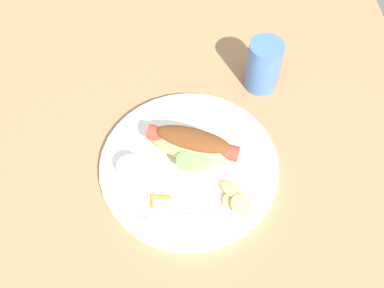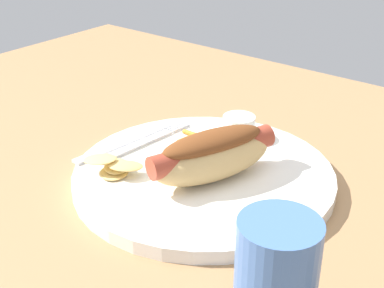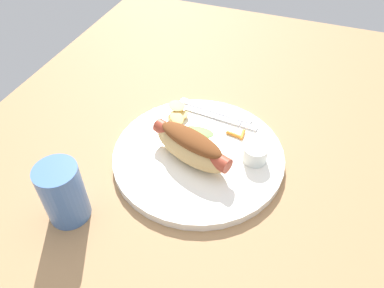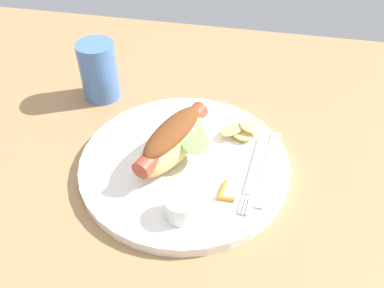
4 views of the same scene
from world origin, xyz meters
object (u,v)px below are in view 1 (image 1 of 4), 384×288
Objects in this scene: fork at (188,218)px; knife at (195,229)px; sauce_ramekin at (130,170)px; carrot_garnish at (158,199)px; hot_dog at (192,144)px; plate at (189,165)px; drinking_cup at (263,65)px; chips_pile at (236,199)px.

knife is (-1.91, -1.09, -0.02)cm from fork.
sauce_ramekin is 1.23× the size of carrot_garnish.
hot_dog is at bearing -71.66° from sauce_ramekin.
plate is 12.18cm from knife.
carrot_garnish reaches higher than knife.
sauce_ramekin is 0.41× the size of drinking_cup.
carrot_garnish is 0.33× the size of drinking_cup.
knife is at bearing -178.33° from plate.
plate is at bearing 89.01° from hot_dog.
drinking_cup is at bearing -51.00° from sauce_ramekin.
hot_dog reaches higher than knife.
plate is 8.65cm from carrot_garnish.
hot_dog is 22.04cm from drinking_cup.
sauce_ramekin reaches higher than carrot_garnish.
plate is at bearing -39.62° from carrot_garnish.
plate is at bearing -88.62° from fork.
chips_pile is 12.72cm from carrot_garnish.
sauce_ramekin is at bearing 99.94° from plate.
plate is 2.06× the size of fork.
fork is at bearing 103.32° from hot_dog.
sauce_ramekin is at bearing 129.00° from drinking_cup.
knife is 8.16cm from chips_pile.
fork is at bearing 107.45° from chips_pile.
fork is 1.44× the size of drinking_cup.
sauce_ramekin is (-1.73, 9.86, 2.30)cm from plate.
fork is 1.92× the size of chips_pile.
sauce_ramekin is at bearing -39.21° from knife.
sauce_ramekin is 14.64cm from knife.
plate is 3.95× the size of chips_pile.
chips_pile is (4.40, -6.82, 0.85)cm from knife.
carrot_garnish is 32.58cm from drinking_cup.
carrot_garnish is at bearing 73.75° from hot_dog.
sauce_ramekin is at bearing 38.39° from hot_dog.
drinking_cup is (20.19, -24.93, 2.11)cm from sauce_ramekin.
plate is 4.33cm from hot_dog.
sauce_ramekin is 0.28× the size of fork.
knife is at bearing 122.82° from chips_pile.
chips_pile is at bearing -137.15° from plate.
chips_pile is 0.75× the size of drinking_cup.
fork is (-11.99, 1.41, -2.90)cm from hot_dog.
chips_pile is at bearing -109.43° from sauce_ramekin.
fork is (-8.50, -9.12, -1.30)cm from sauce_ramekin.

